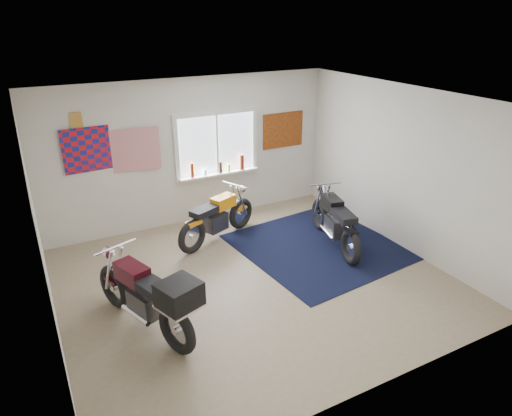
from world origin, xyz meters
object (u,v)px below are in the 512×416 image
black_chrome_bike (335,223)px  maroon_tourer (149,298)px  yellow_triumph (217,219)px  navy_rug (318,246)px

black_chrome_bike → maroon_tourer: 3.55m
maroon_tourer → yellow_triumph: bearing=-61.2°
navy_rug → yellow_triumph: size_ratio=1.51×
yellow_triumph → black_chrome_bike: bearing=-56.6°
maroon_tourer → black_chrome_bike: bearing=-95.9°
black_chrome_bike → yellow_triumph: bearing=69.5°
navy_rug → black_chrome_bike: bearing=-13.8°
black_chrome_bike → maroon_tourer: (-3.44, -0.84, 0.09)m
navy_rug → black_chrome_bike: size_ratio=1.38×
yellow_triumph → maroon_tourer: maroon_tourer is taller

